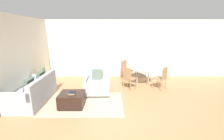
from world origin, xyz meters
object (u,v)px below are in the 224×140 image
dining_chair_near_left (129,77)px  dining_chair_near_right (162,77)px  dining_table (142,69)px  armchair (97,83)px  ottoman (72,99)px  dining_chair_far_left (125,68)px  couch (35,93)px  book_stack (72,93)px  tv_remote_primary (67,94)px  potted_plant (45,81)px

dining_chair_near_left → dining_chair_near_right: bearing=0.0°
dining_chair_near_right → dining_table: bearing=135.0°
armchair → dining_table: bearing=27.6°
ottoman → dining_chair_far_left: (1.87, 2.67, 0.28)m
couch → dining_chair_near_left: (3.17, 1.01, 0.22)m
couch → ottoman: (1.30, -0.36, -0.06)m
book_stack → tv_remote_primary: (-0.14, -0.00, -0.03)m
potted_plant → tv_remote_primary: bearing=-50.1°
couch → potted_plant: bearing=99.9°
ottoman → dining_chair_near_right: bearing=23.3°
dining_table → dining_chair_near_right: dining_chair_near_right is taller
couch → dining_chair_near_right: dining_chair_near_right is taller
potted_plant → dining_table: (4.05, 0.39, 0.39)m
dining_table → dining_chair_near_right: bearing=-45.0°
ottoman → book_stack: book_stack is taller
ottoman → dining_table: (2.52, 2.02, 0.42)m
book_stack → dining_chair_near_right: dining_chair_near_right is taller
tv_remote_primary → dining_chair_far_left: (1.98, 2.74, 0.08)m
dining_table → ottoman: bearing=-141.3°
couch → dining_chair_far_left: bearing=36.0°
ottoman → dining_chair_near_left: (1.87, 1.37, 0.28)m
book_stack → potted_plant: 2.31m
armchair → dining_chair_near_left: armchair is taller
ottoman → potted_plant: size_ratio=0.72×
couch → dining_chair_far_left: size_ratio=2.05×
dining_chair_far_left → tv_remote_primary: bearing=-125.9°
armchair → dining_chair_near_left: 1.24m
armchair → dining_chair_far_left: bearing=53.6°
couch → dining_chair_near_left: dining_chair_near_left is taller
dining_chair_near_left → dining_chair_near_right: (1.30, 0.00, 0.00)m
couch → dining_chair_far_left: dining_chair_far_left is taller
book_stack → dining_chair_far_left: size_ratio=0.22×
tv_remote_primary → dining_chair_near_right: 3.58m
armchair → ottoman: armchair is taller
ottoman → dining_chair_far_left: size_ratio=0.80×
tv_remote_primary → dining_chair_near_left: (1.98, 1.43, 0.08)m
ottoman → dining_table: size_ratio=0.60×
dining_table → dining_chair_far_left: size_ratio=1.34×
couch → dining_chair_near_left: bearing=17.6°
dining_chair_far_left → potted_plant: bearing=-163.0°
tv_remote_primary → dining_chair_near_right: dining_chair_near_right is taller
couch → armchair: armchair is taller
book_stack → dining_chair_near_right: (3.14, 1.43, 0.05)m
dining_chair_near_left → ottoman: bearing=-143.8°
tv_remote_primary → dining_table: (2.63, 2.09, 0.22)m
armchair → book_stack: armchair is taller
couch → dining_chair_far_left: (3.17, 2.31, 0.22)m
armchair → tv_remote_primary: bearing=-125.1°
armchair → ottoman: (-0.68, -1.06, -0.12)m
tv_remote_primary → dining_chair_far_left: 3.38m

